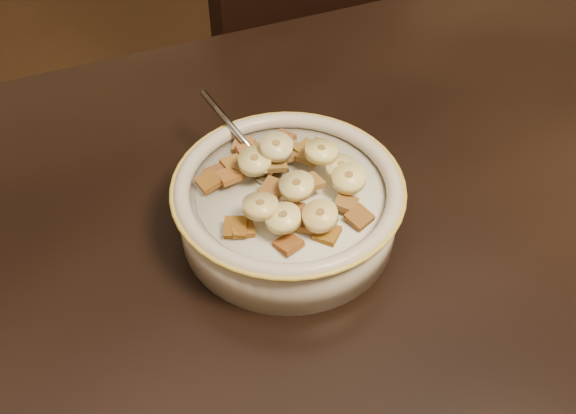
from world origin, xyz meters
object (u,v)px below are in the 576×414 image
object	(u,v)px
table	(421,272)
cereal_bowl	(288,211)
chair	(359,112)
spoon	(268,169)

from	to	relation	value
table	cereal_bowl	world-z (taller)	cereal_bowl
table	chair	xyz separation A→B (m)	(0.18, 0.50, -0.22)
cereal_bowl	spoon	xyz separation A→B (m)	(-0.01, 0.03, 0.03)
cereal_bowl	spoon	size ratio (longest dim) A/B	4.17
chair	spoon	world-z (taller)	chair
spoon	table	bearing A→B (deg)	120.21
cereal_bowl	spoon	bearing A→B (deg)	105.41
table	spoon	size ratio (longest dim) A/B	27.93
chair	cereal_bowl	size ratio (longest dim) A/B	4.89
table	spoon	xyz separation A→B (m)	(-0.12, 0.11, 0.07)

